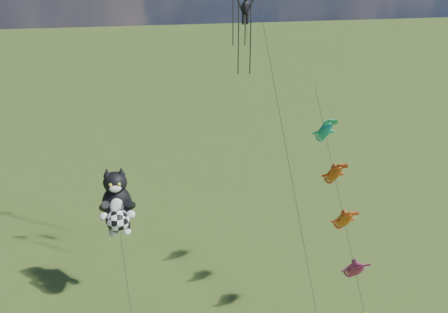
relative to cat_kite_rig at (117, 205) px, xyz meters
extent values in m
cylinder|color=black|center=(0.22, -1.30, -4.97)|extent=(0.48, 2.72, 6.45)
ellipsoid|color=black|center=(0.00, 0.32, -0.23)|extent=(2.31, 1.99, 3.03)
ellipsoid|color=black|center=(0.00, 0.23, 1.57)|extent=(1.81, 1.68, 1.54)
cone|color=black|center=(-0.47, 0.23, 2.38)|extent=(0.60, 0.60, 0.57)
cone|color=black|center=(0.47, 0.23, 2.38)|extent=(0.60, 0.60, 0.57)
ellipsoid|color=white|center=(0.00, -0.39, 1.43)|extent=(0.85, 0.51, 0.55)
ellipsoid|color=white|center=(0.00, -0.39, 0.06)|extent=(0.99, 0.50, 1.25)
sphere|color=gold|center=(-0.29, -0.46, 1.74)|extent=(0.23, 0.23, 0.23)
sphere|color=gold|center=(0.28, -0.46, 1.74)|extent=(0.23, 0.23, 0.23)
sphere|color=white|center=(-0.90, -0.67, -0.47)|extent=(0.57, 0.57, 0.57)
sphere|color=white|center=(0.90, -0.67, -0.47)|extent=(0.57, 0.57, 0.57)
sphere|color=white|center=(-0.47, 0.18, -2.27)|extent=(0.61, 0.61, 0.61)
sphere|color=white|center=(0.47, 0.18, -2.27)|extent=(0.61, 0.61, 0.61)
sphere|color=white|center=(0.00, -0.96, -0.70)|extent=(1.59, 1.59, 1.59)
cylinder|color=black|center=(14.04, -6.44, -0.47)|extent=(0.31, 15.83, 15.46)
ellipsoid|color=#D83366|center=(14.01, -7.70, -1.70)|extent=(0.78, 2.11, 2.07)
ellipsoid|color=orange|center=(14.05, -5.49, 0.46)|extent=(0.78, 2.11, 2.07)
ellipsoid|color=orange|center=(14.09, -3.27, 2.62)|extent=(0.78, 2.11, 2.07)
ellipsoid|color=#1997BF|center=(14.13, -1.06, 4.79)|extent=(0.78, 2.11, 2.07)
cylinder|color=black|center=(9.86, -6.46, 5.27)|extent=(2.11, 16.97, 26.92)
cylinder|color=black|center=(8.10, -1.13, 12.28)|extent=(0.08, 0.08, 6.99)
cylinder|color=black|center=(8.83, -1.13, 12.28)|extent=(0.08, 0.08, 6.99)
camera|label=1|loc=(1.64, -30.83, 16.28)|focal=40.00mm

